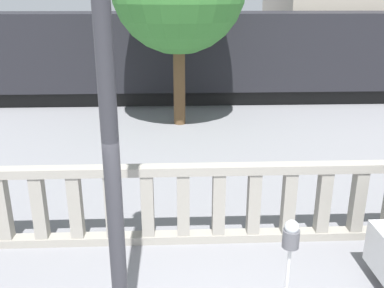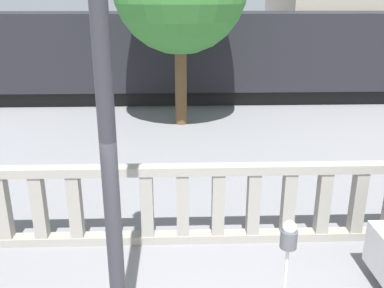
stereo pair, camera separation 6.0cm
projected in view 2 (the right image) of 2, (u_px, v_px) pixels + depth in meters
balustrade at (200, 204)px, 6.96m from camera, size 12.05×0.24×1.36m
lamppost at (104, 91)px, 4.14m from camera, size 0.40×0.40×6.15m
parking_meter at (288, 244)px, 4.75m from camera, size 0.19×0.19×1.57m
train_near at (273, 54)px, 16.61m from camera, size 21.95×3.01×3.90m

